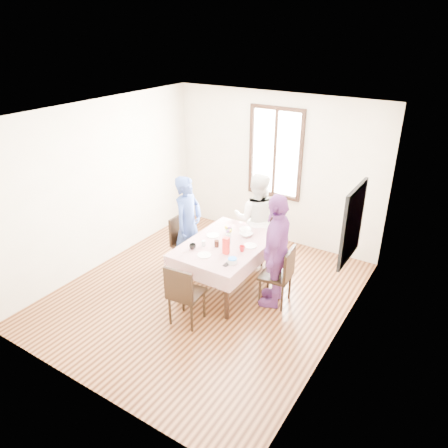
% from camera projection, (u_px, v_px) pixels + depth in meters
% --- Properties ---
extents(ground, '(4.50, 4.50, 0.00)m').
position_uv_depth(ground, '(205.00, 293.00, 6.51)').
color(ground, black).
rests_on(ground, ground).
extents(back_wall, '(4.00, 0.00, 4.00)m').
position_uv_depth(back_wall, '(275.00, 169.00, 7.65)').
color(back_wall, beige).
rests_on(back_wall, ground).
extents(right_wall, '(0.00, 4.50, 4.50)m').
position_uv_depth(right_wall, '(345.00, 249.00, 4.96)').
color(right_wall, beige).
rests_on(right_wall, ground).
extents(window_frame, '(1.02, 0.06, 1.62)m').
position_uv_depth(window_frame, '(276.00, 153.00, 7.50)').
color(window_frame, black).
rests_on(window_frame, back_wall).
extents(window_pane, '(0.90, 0.02, 1.50)m').
position_uv_depth(window_pane, '(276.00, 153.00, 7.51)').
color(window_pane, white).
rests_on(window_pane, back_wall).
extents(art_poster, '(0.04, 0.76, 0.96)m').
position_uv_depth(art_poster, '(353.00, 224.00, 5.12)').
color(art_poster, red).
rests_on(art_poster, right_wall).
extents(dining_table, '(0.98, 1.44, 0.75)m').
position_uv_depth(dining_table, '(226.00, 266.00, 6.51)').
color(dining_table, black).
rests_on(dining_table, ground).
extents(tablecloth, '(1.10, 1.56, 0.01)m').
position_uv_depth(tablecloth, '(226.00, 244.00, 6.35)').
color(tablecloth, '#54040E').
rests_on(tablecloth, dining_table).
extents(chair_left, '(0.43, 0.43, 0.91)m').
position_uv_depth(chair_left, '(188.00, 244.00, 6.97)').
color(chair_left, black).
rests_on(chair_left, ground).
extents(chair_right, '(0.46, 0.46, 0.91)m').
position_uv_depth(chair_right, '(276.00, 275.00, 6.12)').
color(chair_right, black).
rests_on(chair_right, ground).
extents(chair_far, '(0.47, 0.47, 0.91)m').
position_uv_depth(chair_far, '(257.00, 236.00, 7.23)').
color(chair_far, black).
rests_on(chair_far, ground).
extents(chair_near, '(0.46, 0.46, 0.91)m').
position_uv_depth(chair_near, '(187.00, 293.00, 5.72)').
color(chair_near, black).
rests_on(chair_near, ground).
extents(person_left, '(0.41, 0.60, 1.62)m').
position_uv_depth(person_left, '(188.00, 225.00, 6.81)').
color(person_left, navy).
rests_on(person_left, ground).
extents(person_far, '(0.93, 0.83, 1.59)m').
position_uv_depth(person_far, '(257.00, 218.00, 7.07)').
color(person_far, white).
rests_on(person_far, ground).
extents(person_right, '(0.65, 1.07, 1.70)m').
position_uv_depth(person_right, '(276.00, 251.00, 5.96)').
color(person_right, '#73357C').
rests_on(person_right, ground).
extents(mug_black, '(0.12, 0.12, 0.08)m').
position_uv_depth(mug_black, '(193.00, 247.00, 6.17)').
color(mug_black, black).
rests_on(mug_black, tablecloth).
extents(mug_flag, '(0.12, 0.12, 0.09)m').
position_uv_depth(mug_flag, '(242.00, 249.00, 6.11)').
color(mug_flag, red).
rests_on(mug_flag, tablecloth).
extents(mug_green, '(0.11, 0.11, 0.08)m').
position_uv_depth(mug_green, '(229.00, 230.00, 6.64)').
color(mug_green, '#0C7226').
rests_on(mug_green, tablecloth).
extents(serving_bowl, '(0.24, 0.24, 0.05)m').
position_uv_depth(serving_bowl, '(246.00, 234.00, 6.56)').
color(serving_bowl, white).
rests_on(serving_bowl, tablecloth).
extents(juice_carton, '(0.08, 0.08, 0.25)m').
position_uv_depth(juice_carton, '(226.00, 246.00, 6.01)').
color(juice_carton, red).
rests_on(juice_carton, tablecloth).
extents(butter_tub, '(0.13, 0.13, 0.07)m').
position_uv_depth(butter_tub, '(232.00, 261.00, 5.81)').
color(butter_tub, white).
rests_on(butter_tub, tablecloth).
extents(jam_jar, '(0.07, 0.07, 0.10)m').
position_uv_depth(jam_jar, '(217.00, 244.00, 6.23)').
color(jam_jar, black).
rests_on(jam_jar, tablecloth).
extents(drinking_glass, '(0.06, 0.06, 0.09)m').
position_uv_depth(drinking_glass, '(204.00, 243.00, 6.26)').
color(drinking_glass, silver).
rests_on(drinking_glass, tablecloth).
extents(smartphone, '(0.07, 0.13, 0.01)m').
position_uv_depth(smartphone, '(227.00, 264.00, 5.79)').
color(smartphone, black).
rests_on(smartphone, tablecloth).
extents(flower_vase, '(0.08, 0.08, 0.16)m').
position_uv_depth(flower_vase, '(228.00, 239.00, 6.31)').
color(flower_vase, silver).
rests_on(flower_vase, tablecloth).
extents(plate_left, '(0.20, 0.20, 0.01)m').
position_uv_depth(plate_left, '(213.00, 235.00, 6.56)').
color(plate_left, white).
rests_on(plate_left, tablecloth).
extents(plate_right, '(0.20, 0.20, 0.01)m').
position_uv_depth(plate_right, '(250.00, 246.00, 6.26)').
color(plate_right, white).
rests_on(plate_right, tablecloth).
extents(plate_far, '(0.20, 0.20, 0.01)m').
position_uv_depth(plate_far, '(246.00, 229.00, 6.76)').
color(plate_far, white).
rests_on(plate_far, tablecloth).
extents(plate_near, '(0.20, 0.20, 0.01)m').
position_uv_depth(plate_near, '(204.00, 255.00, 6.02)').
color(plate_near, white).
rests_on(plate_near, tablecloth).
extents(butter_lid, '(0.12, 0.12, 0.01)m').
position_uv_depth(butter_lid, '(232.00, 259.00, 5.79)').
color(butter_lid, blue).
rests_on(butter_lid, butter_tub).
extents(flower_bunch, '(0.09, 0.09, 0.10)m').
position_uv_depth(flower_bunch, '(228.00, 231.00, 6.25)').
color(flower_bunch, yellow).
rests_on(flower_bunch, flower_vase).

